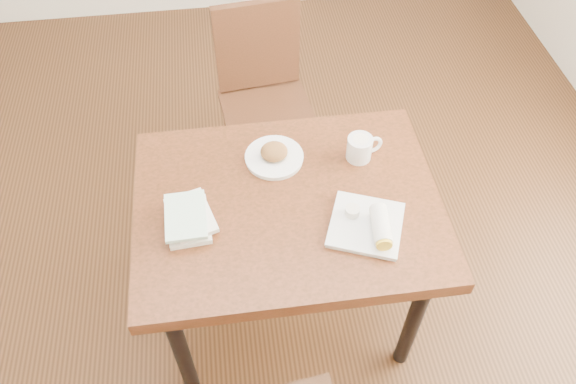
{
  "coord_description": "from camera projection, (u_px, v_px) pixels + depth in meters",
  "views": [
    {
      "loc": [
        -0.17,
        -1.24,
        2.3
      ],
      "look_at": [
        0.0,
        0.0,
        0.8
      ],
      "focal_mm": 35.0,
      "sensor_mm": 36.0,
      "label": 1
    }
  ],
  "objects": [
    {
      "name": "ground",
      "position": [
        288.0,
        304.0,
        2.57
      ],
      "size": [
        4.0,
        5.0,
        0.01
      ],
      "primitive_type": "cube",
      "color": "#472814",
      "rests_on": "ground"
    },
    {
      "name": "chair_far",
      "position": [
        264.0,
        90.0,
        2.69
      ],
      "size": [
        0.47,
        0.47,
        0.95
      ],
      "color": "#472314",
      "rests_on": "ground"
    },
    {
      "name": "plate_burrito",
      "position": [
        370.0,
        225.0,
        1.9
      ],
      "size": [
        0.31,
        0.31,
        0.08
      ],
      "color": "white",
      "rests_on": "table"
    },
    {
      "name": "book_stack",
      "position": [
        189.0,
        218.0,
        1.91
      ],
      "size": [
        0.19,
        0.23,
        0.05
      ],
      "color": "white",
      "rests_on": "table"
    },
    {
      "name": "table",
      "position": [
        288.0,
        216.0,
        2.06
      ],
      "size": [
        1.09,
        0.83,
        0.75
      ],
      "color": "maroon",
      "rests_on": "ground"
    },
    {
      "name": "coffee_mug",
      "position": [
        361.0,
        147.0,
        2.09
      ],
      "size": [
        0.14,
        0.1,
        0.1
      ],
      "color": "white",
      "rests_on": "table"
    },
    {
      "name": "plate_scone",
      "position": [
        274.0,
        155.0,
        2.11
      ],
      "size": [
        0.22,
        0.22,
        0.07
      ],
      "color": "white",
      "rests_on": "table"
    }
  ]
}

